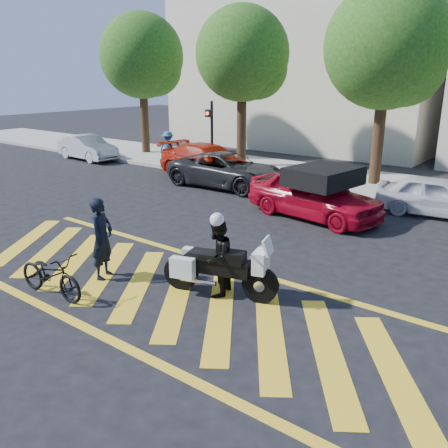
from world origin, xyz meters
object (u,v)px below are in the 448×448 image
Objects in this scene: parked_mid_right at (437,196)px; parked_left at (209,162)px; officer_moto at (217,258)px; parked_mid_left at (227,170)px; officer_bike at (102,239)px; parked_far_left at (88,148)px; police_motorcycle at (218,268)px; red_convertible at (314,194)px; bicycle at (51,275)px.

parked_left is at bearing 83.57° from parked_mid_right.
officer_moto is 0.32× the size of parked_left.
parked_left is (-7.28, 8.63, -0.08)m from officer_moto.
officer_moto is 9.67m from parked_mid_left.
officer_bike reaches higher than parked_mid_left.
officer_moto reaches higher than parked_mid_right.
officer_bike is at bearing -122.08° from parked_far_left.
parked_left is at bearing 113.87° from police_motorcycle.
parked_left reaches higher than parked_far_left.
officer_moto reaches higher than red_convertible.
red_convertible reaches higher than bicycle.
officer_moto reaches higher than parked_mid_left.
police_motorcycle is at bearing -115.02° from parked_far_left.
parked_mid_left is 7.67m from parked_mid_right.
officer_bike is 7.08m from red_convertible.
officer_moto reaches higher than parked_far_left.
officer_bike reaches higher than parked_mid_right.
parked_left is 1.03× the size of parked_mid_left.
parked_mid_left reaches higher than parked_mid_right.
officer_bike is 15.78m from parked_far_left.
parked_far_left reaches higher than police_motorcycle.
parked_mid_left is at bearing 78.23° from red_convertible.
parked_left is 9.24m from parked_mid_right.
parked_far_left is 17.24m from parked_mid_right.
parked_left is (-4.78, 9.47, -0.18)m from officer_bike.
officer_bike is at bearing -87.79° from officer_moto.
bicycle is 0.37× the size of parked_mid_left.
police_motorcycle is 6.17m from red_convertible.
parked_far_left is 8.00m from parked_left.
parked_left is 1.35× the size of parked_mid_right.
parked_mid_right is at bearing 150.89° from officer_moto.
parked_left reaches higher than parked_mid_right.
red_convertible is 3.91m from parked_mid_right.
parked_far_left is 0.77× the size of parked_left.
officer_bike is at bearing 176.44° from red_convertible.
parked_far_left is at bearing 89.42° from red_convertible.
parked_left is at bearing -84.65° from parked_far_left.
officer_bike reaches higher than parked_far_left.
parked_mid_right is at bearing -47.63° from officer_bike.
parked_far_left is 9.63m from parked_mid_left.
parked_mid_right is (2.95, 2.55, -0.11)m from red_convertible.
parked_mid_right is (1.94, 8.64, 0.04)m from police_motorcycle.
parked_mid_right reaches higher than bicycle.
parked_left is 1.80m from parked_mid_left.
parked_left reaches higher than parked_mid_left.
bicycle is at bearing -164.67° from parked_mid_left.
parked_mid_right is at bearing -83.42° from parked_left.
parked_mid_left is (-4.68, 1.75, -0.07)m from red_convertible.
officer_moto is (2.60, 2.08, 0.33)m from bicycle.
officer_bike is 0.41× the size of red_convertible.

